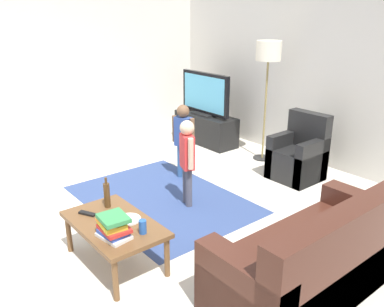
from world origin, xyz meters
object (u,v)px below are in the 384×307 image
(tv, at_px, (205,94))
(tv_remote, at_px, (87,214))
(armchair, at_px, (299,157))
(tv_stand, at_px, (206,129))
(bottle, at_px, (107,195))
(soda_can, at_px, (143,227))
(child_near_tv, at_px, (183,135))
(coffee_table, at_px, (114,227))
(couch, at_px, (319,261))
(plate, at_px, (129,219))
(floor_lamp, at_px, (268,57))
(book_stack, at_px, (113,226))
(child_center, at_px, (187,155))

(tv, relative_size, tv_remote, 6.47)
(armchair, bearing_deg, tv_stand, 178.87)
(bottle, height_order, soda_can, bottle)
(child_near_tv, height_order, coffee_table, child_near_tv)
(tv_remote, xyz_separation_m, soda_can, (0.60, 0.22, 0.05))
(tv_stand, height_order, armchair, armchair)
(couch, bearing_deg, bottle, -149.87)
(soda_can, xyz_separation_m, plate, (-0.27, 0.02, -0.05))
(tv, xyz_separation_m, floor_lamp, (1.18, 0.17, 0.70))
(soda_can, bearing_deg, child_near_tv, 133.17)
(book_stack, xyz_separation_m, tv_remote, (-0.50, 0.00, -0.09))
(child_near_tv, bearing_deg, coffee_table, -55.20)
(floor_lamp, distance_m, coffee_table, 3.48)
(tv_stand, bearing_deg, plate, -51.90)
(floor_lamp, height_order, bottle, floor_lamp)
(child_center, relative_size, bottle, 3.41)
(coffee_table, bearing_deg, soda_can, 17.35)
(coffee_table, relative_size, soda_can, 8.33)
(couch, height_order, book_stack, couch)
(tv_stand, distance_m, tv, 0.60)
(child_near_tv, relative_size, tv_remote, 6.04)
(armchair, xyz_separation_m, soda_can, (0.51, -2.83, 0.18))
(armchair, distance_m, plate, 2.82)
(couch, relative_size, soda_can, 15.00)
(bottle, bearing_deg, child_near_tv, 118.86)
(tv_stand, height_order, tv, tv)
(armchair, relative_size, coffee_table, 0.90)
(floor_lamp, distance_m, book_stack, 3.62)
(tv, distance_m, tv_remote, 3.64)
(child_near_tv, bearing_deg, tv_remote, -63.64)
(book_stack, height_order, plate, book_stack)
(tv, height_order, tv_remote, tv)
(bottle, bearing_deg, tv_stand, 123.29)
(tv, bearing_deg, tv_remote, -58.18)
(soda_can, distance_m, plate, 0.28)
(child_near_tv, relative_size, child_center, 1.00)
(child_center, relative_size, plate, 4.68)
(tv_remote, bearing_deg, tv_stand, 94.78)
(armchair, xyz_separation_m, child_near_tv, (-0.99, -1.23, 0.32))
(child_center, bearing_deg, soda_can, -53.66)
(floor_lamp, bearing_deg, coffee_table, -72.09)
(child_center, height_order, book_stack, child_center)
(tv, xyz_separation_m, soda_can, (2.50, -2.85, -0.37))
(book_stack, distance_m, bottle, 0.57)
(child_near_tv, xyz_separation_m, coffee_table, (1.18, -1.70, -0.25))
(couch, relative_size, book_stack, 5.93)
(couch, height_order, child_center, child_center)
(child_center, xyz_separation_m, coffee_table, (0.52, -1.24, -0.25))
(child_center, distance_m, plate, 1.28)
(book_stack, height_order, soda_can, book_stack)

